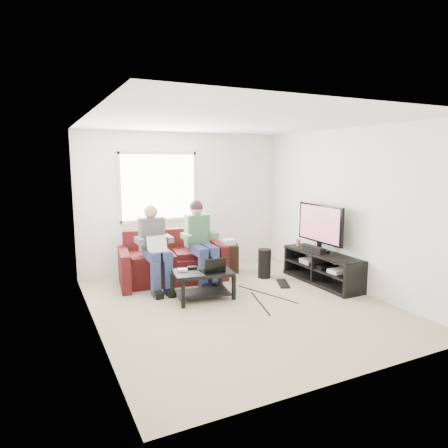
% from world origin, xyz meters
% --- Properties ---
extents(floor, '(4.50, 4.50, 0.00)m').
position_xyz_m(floor, '(0.00, 0.00, 0.00)').
color(floor, '#C3BA98').
rests_on(floor, ground).
extents(ceiling, '(4.50, 4.50, 0.00)m').
position_xyz_m(ceiling, '(0.00, 0.00, 2.60)').
color(ceiling, white).
rests_on(ceiling, wall_back).
extents(wall_back, '(4.50, 0.00, 4.50)m').
position_xyz_m(wall_back, '(0.00, 2.25, 1.30)').
color(wall_back, white).
rests_on(wall_back, floor).
extents(wall_front, '(4.50, 0.00, 4.50)m').
position_xyz_m(wall_front, '(0.00, -2.25, 1.30)').
color(wall_front, white).
rests_on(wall_front, floor).
extents(wall_left, '(0.00, 4.50, 4.50)m').
position_xyz_m(wall_left, '(-2.00, 0.00, 1.30)').
color(wall_left, white).
rests_on(wall_left, floor).
extents(wall_right, '(0.00, 4.50, 4.50)m').
position_xyz_m(wall_right, '(2.00, 0.00, 1.30)').
color(wall_right, white).
rests_on(wall_right, floor).
extents(window, '(1.48, 0.04, 1.28)m').
position_xyz_m(window, '(-0.50, 2.23, 1.60)').
color(window, white).
rests_on(window, wall_back).
extents(sofa, '(1.97, 1.08, 0.87)m').
position_xyz_m(sofa, '(-0.48, 1.58, 0.32)').
color(sofa, '#4C1413').
rests_on(sofa, floor).
extents(person_left, '(0.40, 0.71, 1.36)m').
position_xyz_m(person_left, '(-0.88, 1.25, 0.75)').
color(person_left, navy).
rests_on(person_left, sofa).
extents(person_right, '(0.40, 0.71, 1.40)m').
position_xyz_m(person_right, '(-0.08, 1.27, 0.81)').
color(person_right, navy).
rests_on(person_right, sofa).
extents(laptop_silver, '(0.33, 0.23, 0.24)m').
position_xyz_m(laptop_silver, '(-0.88, 1.05, 0.73)').
color(laptop_silver, silver).
rests_on(laptop_silver, person_left).
extents(coffee_table, '(0.95, 0.67, 0.43)m').
position_xyz_m(coffee_table, '(-0.38, 0.45, 0.32)').
color(coffee_table, black).
rests_on(coffee_table, floor).
extents(laptop_black, '(0.35, 0.25, 0.24)m').
position_xyz_m(laptop_black, '(-0.26, 0.37, 0.55)').
color(laptop_black, black).
rests_on(laptop_black, coffee_table).
extents(controller_a, '(0.16, 0.12, 0.04)m').
position_xyz_m(controller_a, '(-0.66, 0.57, 0.45)').
color(controller_a, silver).
rests_on(controller_a, coffee_table).
extents(controller_b, '(0.16, 0.13, 0.04)m').
position_xyz_m(controller_b, '(-0.48, 0.63, 0.45)').
color(controller_b, black).
rests_on(controller_b, coffee_table).
extents(controller_c, '(0.16, 0.12, 0.04)m').
position_xyz_m(controller_c, '(-0.08, 0.60, 0.45)').
color(controller_c, gray).
rests_on(controller_c, coffee_table).
extents(tv_stand, '(0.51, 1.61, 0.53)m').
position_xyz_m(tv_stand, '(1.77, 0.30, 0.24)').
color(tv_stand, black).
rests_on(tv_stand, floor).
extents(tv, '(0.12, 1.10, 0.81)m').
position_xyz_m(tv, '(1.77, 0.40, 0.99)').
color(tv, black).
rests_on(tv, tv_stand).
extents(soundbar, '(0.12, 0.50, 0.10)m').
position_xyz_m(soundbar, '(1.65, 0.40, 0.58)').
color(soundbar, black).
rests_on(soundbar, tv_stand).
extents(drink_cup, '(0.08, 0.08, 0.12)m').
position_xyz_m(drink_cup, '(1.72, 0.93, 0.59)').
color(drink_cup, '#955D40').
rests_on(drink_cup, tv_stand).
extents(console_white, '(0.30, 0.22, 0.06)m').
position_xyz_m(console_white, '(1.77, -0.10, 0.31)').
color(console_white, silver).
rests_on(console_white, tv_stand).
extents(console_grey, '(0.34, 0.26, 0.08)m').
position_xyz_m(console_grey, '(1.77, 0.60, 0.32)').
color(console_grey, gray).
rests_on(console_grey, tv_stand).
extents(console_black, '(0.38, 0.30, 0.07)m').
position_xyz_m(console_black, '(1.77, 0.25, 0.32)').
color(console_black, black).
rests_on(console_black, tv_stand).
extents(subwoofer, '(0.23, 0.23, 0.52)m').
position_xyz_m(subwoofer, '(1.04, 0.99, 0.26)').
color(subwoofer, black).
rests_on(subwoofer, floor).
extents(keyboard_floor, '(0.34, 0.50, 0.03)m').
position_xyz_m(keyboard_floor, '(1.12, 0.52, 0.01)').
color(keyboard_floor, black).
rests_on(keyboard_floor, floor).
extents(end_table, '(0.35, 0.35, 0.62)m').
position_xyz_m(end_table, '(0.65, 1.64, 0.28)').
color(end_table, black).
rests_on(end_table, floor).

